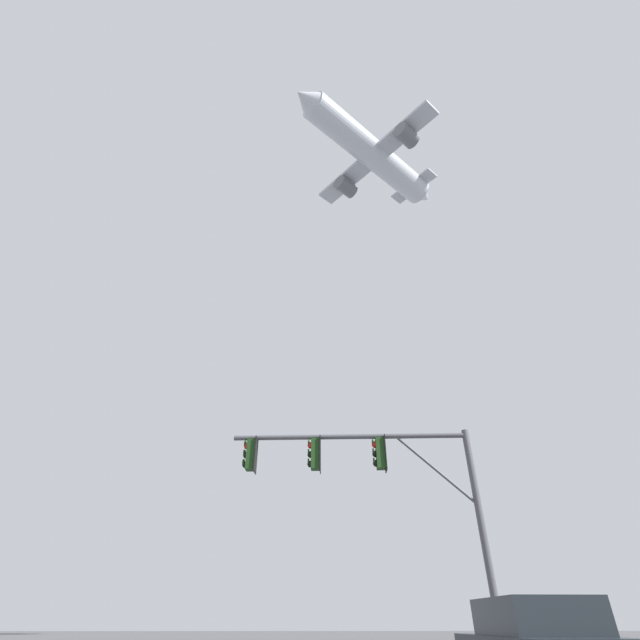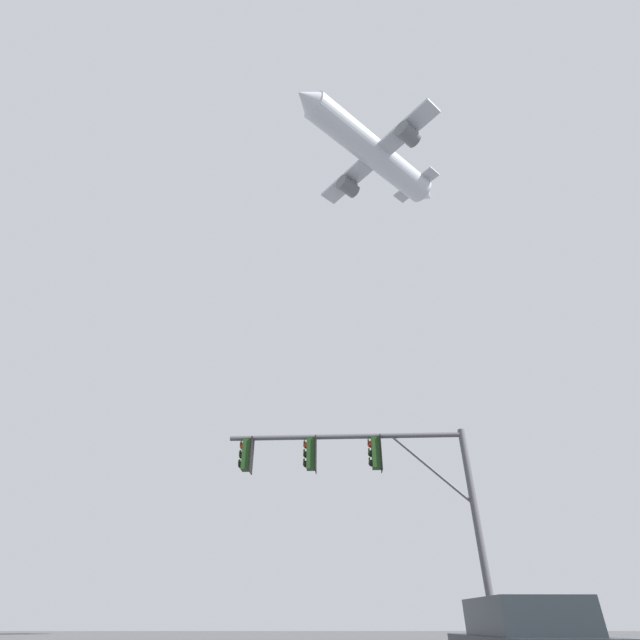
# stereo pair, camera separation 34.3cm
# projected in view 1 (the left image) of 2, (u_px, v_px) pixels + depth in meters

# --- Properties ---
(signal_pole_near) EXTENTS (7.11, 0.70, 6.08)m
(signal_pole_near) POSITION_uv_depth(u_px,v_px,m) (375.00, 476.00, 13.28)
(signal_pole_near) COLOR #4C4C51
(signal_pole_near) RESTS_ON ground
(airplane) EXTENTS (19.09, 16.80, 6.18)m
(airplane) POSITION_uv_depth(u_px,v_px,m) (371.00, 153.00, 55.04)
(airplane) COLOR #B7BCC6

